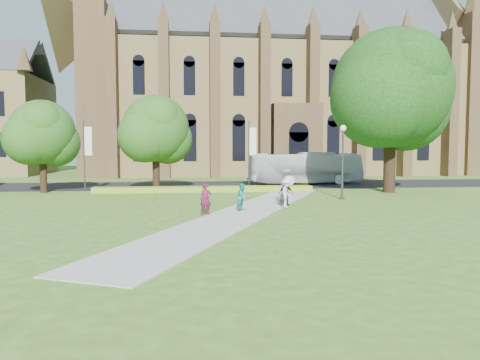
{
  "coord_description": "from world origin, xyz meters",
  "views": [
    {
      "loc": [
        -3.48,
        -25.42,
        3.68
      ],
      "look_at": [
        -0.07,
        4.07,
        1.6
      ],
      "focal_mm": 35.0,
      "sensor_mm": 36.0,
      "label": 1
    }
  ],
  "objects": [
    {
      "name": "street_tree_1",
      "position": [
        -6.0,
        14.5,
        5.22
      ],
      "size": [
        5.6,
        5.6,
        8.05
      ],
      "color": "#332114",
      "rests_on": "ground"
    },
    {
      "name": "cathedral",
      "position": [
        10.0,
        39.73,
        12.98
      ],
      "size": [
        52.6,
        18.25,
        28.0
      ],
      "color": "brown",
      "rests_on": "ground"
    },
    {
      "name": "road",
      "position": [
        0.0,
        20.0,
        0.01
      ],
      "size": [
        160.0,
        10.0,
        0.02
      ],
      "primitive_type": "cube",
      "color": "black",
      "rests_on": "ground"
    },
    {
      "name": "pedestrian_2",
      "position": [
        2.55,
        2.26,
        0.91
      ],
      "size": [
        1.07,
        1.29,
        1.73
      ],
      "primitive_type": "imported",
      "rotation": [
        0.0,
        0.0,
        1.11
      ],
      "color": "silver",
      "rests_on": "footpath"
    },
    {
      "name": "footpath",
      "position": [
        0.0,
        1.0,
        0.02
      ],
      "size": [
        15.58,
        28.54,
        0.04
      ],
      "primitive_type": "cube",
      "rotation": [
        0.0,
        0.0,
        -0.44
      ],
      "color": "#B2B2A8",
      "rests_on": "ground"
    },
    {
      "name": "ground",
      "position": [
        0.0,
        0.0,
        0.0
      ],
      "size": [
        160.0,
        160.0,
        0.0
      ],
      "primitive_type": "plane",
      "color": "#3A5E1C",
      "rests_on": "ground"
    },
    {
      "name": "pedestrian_1",
      "position": [
        -0.26,
        1.15,
        0.83
      ],
      "size": [
        0.93,
        0.97,
        1.58
      ],
      "primitive_type": "imported",
      "rotation": [
        0.0,
        0.0,
        0.93
      ],
      "color": "teal",
      "rests_on": "footpath"
    },
    {
      "name": "banner_pole_1",
      "position": [
        -11.89,
        15.2,
        3.39
      ],
      "size": [
        0.7,
        0.1,
        6.0
      ],
      "color": "#38383D",
      "rests_on": "ground"
    },
    {
      "name": "streetlamp",
      "position": [
        7.5,
        6.5,
        3.3
      ],
      "size": [
        0.44,
        0.44,
        5.24
      ],
      "color": "#38383D",
      "rests_on": "ground"
    },
    {
      "name": "pedestrian_4",
      "position": [
        2.87,
        4.52,
        0.82
      ],
      "size": [
        0.9,
        0.78,
        1.55
      ],
      "primitive_type": "imported",
      "rotation": [
        0.0,
        0.0,
        0.45
      ],
      "color": "slate",
      "rests_on": "footpath"
    },
    {
      "name": "tour_coach",
      "position": [
        8.36,
        19.95,
        1.61
      ],
      "size": [
        11.68,
        4.28,
        3.18
      ],
      "primitive_type": "imported",
      "rotation": [
        0.0,
        0.0,
        1.71
      ],
      "color": "silver",
      "rests_on": "road"
    },
    {
      "name": "parasol",
      "position": [
        3.05,
        4.62,
        1.89
      ],
      "size": [
        0.85,
        0.85,
        0.59
      ],
      "primitive_type": "imported",
      "rotation": [
        0.0,
        0.0,
        -0.34
      ],
      "color": "#E09EB0",
      "rests_on": "pedestrian_4"
    },
    {
      "name": "banner_pole_0",
      "position": [
        2.11,
        15.2,
        3.39
      ],
      "size": [
        0.7,
        0.1,
        6.0
      ],
      "color": "#38383D",
      "rests_on": "ground"
    },
    {
      "name": "large_tree",
      "position": [
        13.0,
        11.0,
        8.37
      ],
      "size": [
        9.6,
        9.6,
        13.2
      ],
      "color": "#332114",
      "rests_on": "ground"
    },
    {
      "name": "street_tree_0",
      "position": [
        -15.0,
        14.0,
        4.87
      ],
      "size": [
        5.2,
        5.2,
        7.5
      ],
      "color": "#332114",
      "rests_on": "ground"
    },
    {
      "name": "pedestrian_0",
      "position": [
        -2.45,
        -0.4,
        0.89
      ],
      "size": [
        0.66,
        0.48,
        1.7
      ],
      "primitive_type": "imported",
      "rotation": [
        0.0,
        0.0,
        0.12
      ],
      "color": "#5C1536",
      "rests_on": "footpath"
    },
    {
      "name": "pedestrian_3",
      "position": [
        2.73,
        3.26,
        0.81
      ],
      "size": [
        0.96,
        0.55,
        1.54
      ],
      "primitive_type": "imported",
      "rotation": [
        0.0,
        0.0,
        0.2
      ],
      "color": "black",
      "rests_on": "footpath"
    },
    {
      "name": "flower_hedge",
      "position": [
        -2.0,
        13.2,
        0.23
      ],
      "size": [
        18.0,
        1.4,
        0.45
      ],
      "primitive_type": "cube",
      "color": "gold",
      "rests_on": "ground"
    }
  ]
}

